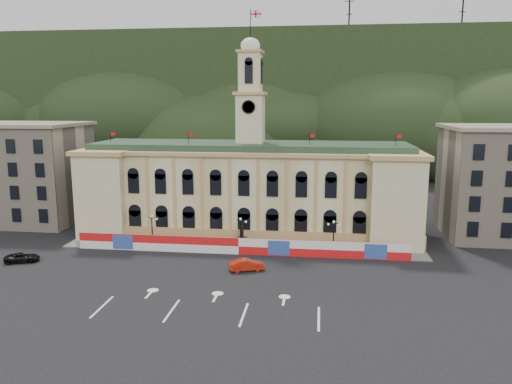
# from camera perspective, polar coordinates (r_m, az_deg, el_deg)

# --- Properties ---
(ground) EXTENTS (260.00, 260.00, 0.00)m
(ground) POSITION_cam_1_polar(r_m,az_deg,el_deg) (61.24, -4.31, -11.31)
(ground) COLOR black
(ground) RESTS_ON ground
(lane_markings) EXTENTS (26.00, 10.00, 0.02)m
(lane_markings) POSITION_cam_1_polar(r_m,az_deg,el_deg) (56.73, -5.35, -13.15)
(lane_markings) COLOR white
(lane_markings) RESTS_ON ground
(hill_ridge) EXTENTS (230.00, 80.00, 64.00)m
(hill_ridge) POSITION_cam_1_polar(r_m,az_deg,el_deg) (178.08, 3.64, 9.38)
(hill_ridge) COLOR black
(hill_ridge) RESTS_ON ground
(city_hall) EXTENTS (56.20, 17.60, 37.10)m
(city_hall) POSITION_cam_1_polar(r_m,az_deg,el_deg) (85.42, -0.65, 0.44)
(city_hall) COLOR beige
(city_hall) RESTS_ON ground
(side_building_left) EXTENTS (21.00, 17.00, 18.60)m
(side_building_left) POSITION_cam_1_polar(r_m,az_deg,el_deg) (103.32, -24.73, 2.06)
(side_building_left) COLOR #BEAC92
(side_building_left) RESTS_ON ground
(side_building_right) EXTENTS (21.00, 17.00, 18.60)m
(side_building_right) POSITION_cam_1_polar(r_m,az_deg,el_deg) (93.03, 26.91, 1.06)
(side_building_right) COLOR #BEAC92
(side_building_right) RESTS_ON ground
(hoarding_fence) EXTENTS (50.00, 0.44, 2.50)m
(hoarding_fence) POSITION_cam_1_polar(r_m,az_deg,el_deg) (74.82, -1.95, -6.20)
(hoarding_fence) COLOR red
(hoarding_fence) RESTS_ON ground
(pavement) EXTENTS (56.00, 5.50, 0.16)m
(pavement) POSITION_cam_1_polar(r_m,az_deg,el_deg) (77.71, -1.66, -6.47)
(pavement) COLOR slate
(pavement) RESTS_ON ground
(statue) EXTENTS (1.40, 1.40, 3.72)m
(statue) POSITION_cam_1_polar(r_m,az_deg,el_deg) (77.63, -1.64, -5.63)
(statue) COLOR #595651
(statue) RESTS_ON ground
(lamp_left) EXTENTS (1.96, 0.44, 5.15)m
(lamp_left) POSITION_cam_1_polar(r_m,az_deg,el_deg) (79.54, -11.80, -4.05)
(lamp_left) COLOR black
(lamp_left) RESTS_ON ground
(lamp_center) EXTENTS (1.96, 0.44, 5.15)m
(lamp_center) POSITION_cam_1_polar(r_m,az_deg,el_deg) (76.17, -1.76, -4.47)
(lamp_center) COLOR black
(lamp_center) RESTS_ON ground
(lamp_right) EXTENTS (1.96, 0.44, 5.15)m
(lamp_right) POSITION_cam_1_polar(r_m,az_deg,el_deg) (75.30, 8.85, -4.77)
(lamp_right) COLOR black
(lamp_right) RESTS_ON ground
(red_sedan) EXTENTS (4.66, 5.81, 1.57)m
(red_sedan) POSITION_cam_1_polar(r_m,az_deg,el_deg) (68.01, -1.07, -8.33)
(red_sedan) COLOR #AB1E0C
(red_sedan) RESTS_ON ground
(black_suv) EXTENTS (5.29, 6.13, 1.30)m
(black_suv) POSITION_cam_1_polar(r_m,az_deg,el_deg) (78.85, -25.18, -6.80)
(black_suv) COLOR black
(black_suv) RESTS_ON ground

